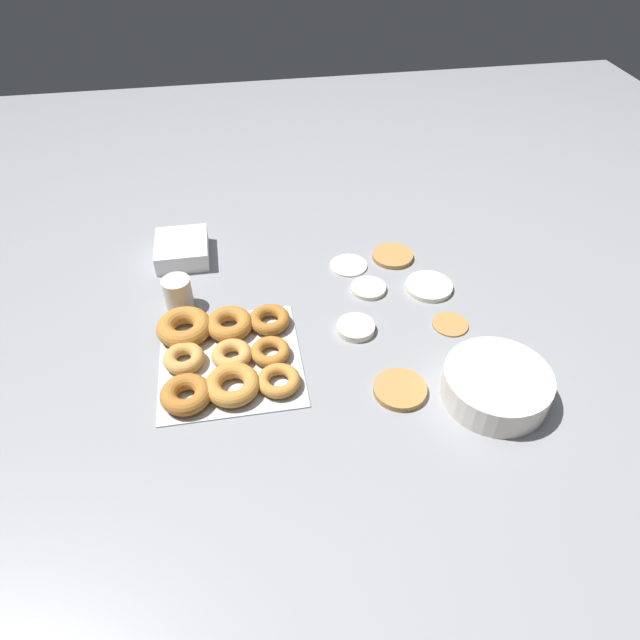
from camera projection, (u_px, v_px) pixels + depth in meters
name	position (u px, v px, depth m)	size (l,w,h in m)	color
ground_plane	(348.00, 315.00, 1.30)	(3.00, 3.00, 0.00)	gray
pancake_0	(368.00, 288.00, 1.36)	(0.08, 0.08, 0.01)	beige
pancake_1	(349.00, 265.00, 1.43)	(0.09, 0.09, 0.01)	beige
pancake_2	(356.00, 328.00, 1.25)	(0.08, 0.08, 0.02)	silver
pancake_3	(429.00, 286.00, 1.36)	(0.11, 0.11, 0.01)	silver
pancake_4	(400.00, 389.00, 1.12)	(0.11, 0.11, 0.01)	#B27F42
pancake_5	(393.00, 256.00, 1.45)	(0.10, 0.10, 0.01)	#B27F42
pancake_6	(450.00, 324.00, 1.27)	(0.08, 0.08, 0.01)	#B27F42
donut_tray	(223.00, 353.00, 1.18)	(0.30, 0.30, 0.04)	silver
batter_bowl	(496.00, 385.00, 1.10)	(0.21, 0.21, 0.06)	silver
container_stack	(182.00, 249.00, 1.44)	(0.15, 0.13, 0.05)	white
paper_cup	(178.00, 293.00, 1.29)	(0.06, 0.06, 0.08)	beige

